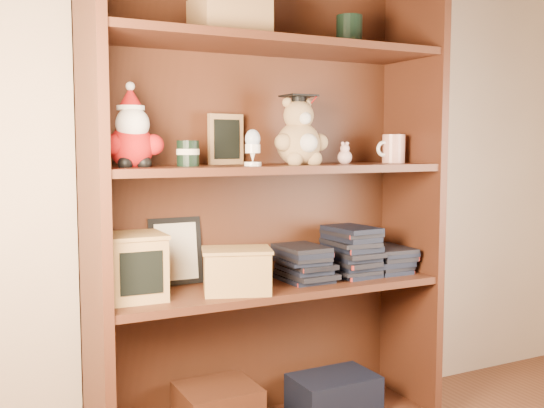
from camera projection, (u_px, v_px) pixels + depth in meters
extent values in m
cube|color=tan|center=(290.00, 81.00, 2.33)|extent=(3.00, 0.04, 2.50)
cube|color=#4A2415|center=(93.00, 219.00, 1.85)|extent=(0.03, 0.35, 1.60)
cube|color=#4A2415|center=(411.00, 203.00, 2.38)|extent=(0.03, 0.35, 1.60)
cube|color=#452112|center=(251.00, 206.00, 2.26)|extent=(1.20, 0.02, 1.60)
cube|color=#4A2415|center=(272.00, 46.00, 2.06)|extent=(1.14, 0.33, 0.02)
cube|color=black|center=(334.00, 394.00, 2.29)|extent=(0.30, 0.20, 0.14)
cube|color=#9E7547|center=(229.00, 19.00, 1.99)|extent=(0.22, 0.18, 0.12)
cylinder|color=black|center=(349.00, 32.00, 2.19)|extent=(0.09, 0.09, 0.11)
cube|color=#4A2415|center=(272.00, 287.00, 2.14)|extent=(1.14, 0.33, 0.02)
cube|color=#4A2415|center=(272.00, 169.00, 2.10)|extent=(1.14, 0.33, 0.02)
sphere|color=#A50F0F|center=(131.00, 147.00, 1.88)|extent=(0.13, 0.13, 0.13)
sphere|color=#A50F0F|center=(113.00, 145.00, 1.83)|extent=(0.06, 0.06, 0.06)
sphere|color=#A50F0F|center=(154.00, 145.00, 1.89)|extent=(0.06, 0.06, 0.06)
sphere|color=black|center=(125.00, 163.00, 1.84)|extent=(0.04, 0.04, 0.04)
sphere|color=black|center=(144.00, 163.00, 1.87)|extent=(0.04, 0.04, 0.04)
sphere|color=white|center=(132.00, 124.00, 1.86)|extent=(0.10, 0.10, 0.10)
sphere|color=#D8B293|center=(131.00, 117.00, 1.87)|extent=(0.07, 0.07, 0.07)
cone|color=#A50F0F|center=(130.00, 98.00, 1.87)|extent=(0.08, 0.08, 0.07)
sphere|color=white|center=(130.00, 86.00, 1.87)|extent=(0.03, 0.03, 0.03)
cylinder|color=white|center=(131.00, 108.00, 1.87)|extent=(0.08, 0.08, 0.01)
cylinder|color=black|center=(188.00, 153.00, 1.96)|extent=(0.07, 0.07, 0.08)
cylinder|color=beige|center=(188.00, 152.00, 1.96)|extent=(0.07, 0.07, 0.02)
cube|color=#9E7547|center=(226.00, 139.00, 2.14)|extent=(0.13, 0.04, 0.17)
cube|color=black|center=(227.00, 139.00, 2.13)|extent=(0.10, 0.02, 0.13)
cube|color=#9E7547|center=(223.00, 160.00, 2.17)|extent=(0.06, 0.06, 0.01)
cylinder|color=white|center=(253.00, 164.00, 1.99)|extent=(0.05, 0.05, 0.01)
cone|color=white|center=(253.00, 156.00, 1.98)|extent=(0.02, 0.02, 0.04)
cylinder|color=white|center=(253.00, 149.00, 1.98)|extent=(0.05, 0.05, 0.03)
ellipsoid|color=silver|center=(253.00, 139.00, 1.98)|extent=(0.05, 0.05, 0.06)
sphere|color=tan|center=(298.00, 144.00, 2.14)|extent=(0.15, 0.15, 0.15)
sphere|color=white|center=(308.00, 143.00, 2.08)|extent=(0.06, 0.06, 0.06)
sphere|color=tan|center=(283.00, 142.00, 2.09)|extent=(0.06, 0.06, 0.06)
sphere|color=tan|center=(319.00, 142.00, 2.15)|extent=(0.06, 0.06, 0.06)
sphere|color=tan|center=(295.00, 159.00, 2.09)|extent=(0.05, 0.05, 0.05)
sphere|color=tan|center=(314.00, 159.00, 2.12)|extent=(0.05, 0.05, 0.05)
sphere|color=tan|center=(299.00, 115.00, 2.13)|extent=(0.10, 0.10, 0.10)
sphere|color=white|center=(305.00, 118.00, 2.09)|extent=(0.04, 0.04, 0.04)
sphere|color=tan|center=(287.00, 102.00, 2.12)|extent=(0.03, 0.03, 0.03)
sphere|color=tan|center=(307.00, 103.00, 2.15)|extent=(0.03, 0.03, 0.03)
cylinder|color=black|center=(299.00, 99.00, 2.13)|extent=(0.05, 0.05, 0.02)
cube|color=black|center=(299.00, 96.00, 2.12)|extent=(0.10, 0.10, 0.01)
cylinder|color=#A50F0F|center=(314.00, 99.00, 2.13)|extent=(0.00, 0.05, 0.03)
sphere|color=beige|center=(345.00, 157.00, 2.23)|extent=(0.05, 0.05, 0.05)
sphere|color=beige|center=(345.00, 149.00, 2.23)|extent=(0.03, 0.03, 0.03)
sphere|color=beige|center=(343.00, 143.00, 2.22)|extent=(0.01, 0.01, 0.01)
sphere|color=beige|center=(347.00, 143.00, 2.23)|extent=(0.01, 0.01, 0.01)
cylinder|color=silver|center=(394.00, 149.00, 2.32)|extent=(0.08, 0.08, 0.10)
torus|color=white|center=(383.00, 149.00, 2.30)|extent=(0.06, 0.01, 0.06)
cube|color=black|center=(176.00, 251.00, 2.12)|extent=(0.18, 0.04, 0.22)
cube|color=beige|center=(176.00, 252.00, 2.11)|extent=(0.14, 0.03, 0.19)
cube|color=#B48749|center=(134.00, 268.00, 1.92)|extent=(0.18, 0.18, 0.19)
cube|color=black|center=(142.00, 273.00, 1.84)|extent=(0.13, 0.01, 0.13)
cube|color=#B48749|center=(133.00, 236.00, 1.91)|extent=(0.19, 0.19, 0.01)
cube|color=#B48749|center=(237.00, 272.00, 2.00)|extent=(0.24, 0.20, 0.13)
cube|color=black|center=(247.00, 276.00, 1.94)|extent=(0.15, 0.05, 0.09)
cube|color=#B48749|center=(237.00, 250.00, 2.00)|extent=(0.25, 0.22, 0.01)
cube|color=black|center=(303.00, 278.00, 2.19)|extent=(0.14, 0.20, 0.02)
cube|color=black|center=(303.00, 274.00, 2.19)|extent=(0.14, 0.20, 0.02)
cube|color=black|center=(303.00, 269.00, 2.19)|extent=(0.14, 0.20, 0.02)
cube|color=black|center=(303.00, 264.00, 2.19)|extent=(0.14, 0.20, 0.02)
cube|color=black|center=(303.00, 260.00, 2.19)|extent=(0.14, 0.20, 0.02)
cube|color=black|center=(303.00, 255.00, 2.18)|extent=(0.14, 0.20, 0.02)
cube|color=black|center=(303.00, 251.00, 2.18)|extent=(0.14, 0.20, 0.02)
cube|color=black|center=(303.00, 246.00, 2.18)|extent=(0.14, 0.20, 0.02)
cube|color=black|center=(351.00, 273.00, 2.28)|extent=(0.14, 0.20, 0.02)
cube|color=black|center=(351.00, 268.00, 2.28)|extent=(0.14, 0.20, 0.02)
cube|color=black|center=(351.00, 264.00, 2.28)|extent=(0.14, 0.20, 0.02)
cube|color=black|center=(351.00, 260.00, 2.28)|extent=(0.14, 0.20, 0.02)
cube|color=black|center=(351.00, 255.00, 2.28)|extent=(0.14, 0.20, 0.02)
cube|color=black|center=(351.00, 251.00, 2.27)|extent=(0.14, 0.20, 0.02)
cube|color=black|center=(351.00, 246.00, 2.27)|extent=(0.14, 0.20, 0.02)
cube|color=black|center=(351.00, 242.00, 2.27)|extent=(0.14, 0.20, 0.02)
cube|color=black|center=(351.00, 238.00, 2.27)|extent=(0.14, 0.20, 0.02)
cube|color=black|center=(351.00, 233.00, 2.27)|extent=(0.14, 0.20, 0.02)
cube|color=black|center=(351.00, 229.00, 2.27)|extent=(0.14, 0.20, 0.02)
cube|color=black|center=(384.00, 269.00, 2.35)|extent=(0.14, 0.20, 0.02)
cube|color=black|center=(384.00, 265.00, 2.35)|extent=(0.14, 0.20, 0.02)
cube|color=black|center=(384.00, 261.00, 2.35)|extent=(0.14, 0.20, 0.02)
cube|color=black|center=(384.00, 256.00, 2.34)|extent=(0.14, 0.20, 0.02)
cube|color=black|center=(385.00, 252.00, 2.34)|extent=(0.14, 0.20, 0.02)
cube|color=black|center=(385.00, 248.00, 2.34)|extent=(0.14, 0.20, 0.02)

